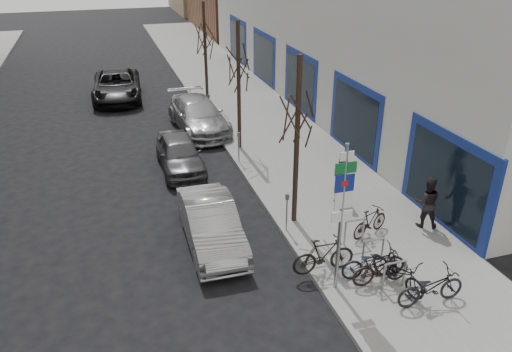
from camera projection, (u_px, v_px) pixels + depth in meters
ground at (248, 309)px, 12.53m from camera, size 120.00×120.00×0.00m
sidewalk_east at (281, 144)px, 22.30m from camera, size 5.00×70.00×0.15m
commercial_building at (451, 3)px, 28.68m from camera, size 20.00×32.00×10.00m
highway_sign_pole at (342, 210)px, 12.10m from camera, size 0.55×0.10×4.20m
bike_rack at (373, 249)px, 13.78m from camera, size 0.66×2.26×0.83m
tree_near at (298, 103)px, 14.45m from camera, size 1.80×1.80×5.50m
tree_mid at (238, 56)px, 20.04m from camera, size 1.80×1.80×5.50m
tree_far at (204, 30)px, 25.63m from camera, size 1.80×1.80×5.50m
meter_front at (287, 209)px, 15.29m from camera, size 0.10×0.08×1.27m
meter_mid at (239, 144)px, 20.02m from camera, size 0.10×0.08×1.27m
meter_back at (209, 104)px, 24.74m from camera, size 0.10×0.08×1.27m
bike_near_left at (399, 269)px, 12.91m from camera, size 0.97×1.84×1.07m
bike_near_right at (381, 268)px, 13.02m from camera, size 1.65×0.53×0.99m
bike_mid_curb at (374, 260)px, 13.25m from camera, size 1.83×0.76×1.09m
bike_mid_inner at (324, 255)px, 13.46m from camera, size 1.80×0.58×1.08m
bike_far_curb at (431, 284)px, 12.29m from camera, size 1.84×0.57×1.12m
bike_far_inner at (370, 221)px, 15.20m from camera, size 1.57×0.98×0.92m
parked_car_front at (211, 224)px, 14.90m from camera, size 1.54×4.25×1.39m
parked_car_mid at (180, 153)px, 19.77m from camera, size 1.62×3.99×1.36m
parked_car_back at (198, 115)px, 23.72m from camera, size 2.48×5.36×1.52m
lane_car at (117, 85)px, 28.37m from camera, size 2.97×5.80×1.57m
pedestrian_near at (340, 179)px, 17.02m from camera, size 0.71×0.62×1.65m
pedestrian_far at (427, 202)px, 15.50m from camera, size 0.75×0.66×1.71m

